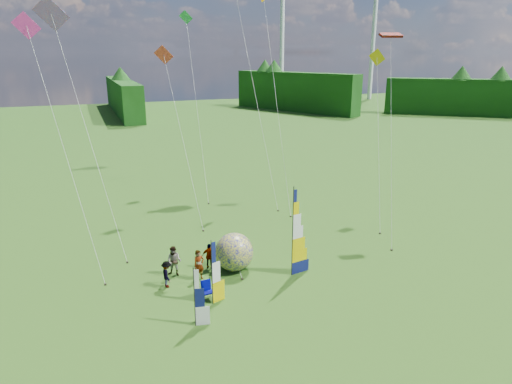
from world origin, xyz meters
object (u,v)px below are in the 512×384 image
object	(u,v)px
feather_banner_main	(293,234)
side_banner_far	(195,298)
bol_inflatable	(234,252)
kite_whale	(255,81)
spectator_a	(199,265)
spectator_c	(167,274)
spectator_d	(210,256)
side_banner_left	(212,274)
spectator_b	(174,261)
camp_chair	(207,291)

from	to	relation	value
feather_banner_main	side_banner_far	world-z (taller)	feather_banner_main
bol_inflatable	kite_whale	world-z (taller)	kite_whale
spectator_a	side_banner_far	bearing A→B (deg)	-122.41
side_banner_far	spectator_c	size ratio (longest dim) A/B	1.93
spectator_a	spectator_d	size ratio (longest dim) A/B	1.13
side_banner_left	bol_inflatable	xyz separation A→B (m)	(2.39, 3.41, -0.59)
side_banner_left	spectator_a	size ratio (longest dim) A/B	1.92
feather_banner_main	spectator_b	size ratio (longest dim) A/B	2.90
side_banner_far	spectator_d	world-z (taller)	side_banner_far
spectator_a	kite_whale	distance (m)	20.54
spectator_d	side_banner_far	bearing A→B (deg)	92.58
side_banner_left	side_banner_far	world-z (taller)	side_banner_left
spectator_d	side_banner_left	bearing A→B (deg)	101.14
kite_whale	bol_inflatable	bearing A→B (deg)	-120.40
side_banner_far	spectator_a	xyz separation A→B (m)	(1.41, 4.69, -0.60)
spectator_b	feather_banner_main	bearing A→B (deg)	11.30
side_banner_left	kite_whale	distance (m)	22.54
spectator_c	camp_chair	xyz separation A→B (m)	(1.79, -2.22, -0.26)
spectator_b	side_banner_far	bearing A→B (deg)	-58.96
spectator_b	spectator_d	world-z (taller)	spectator_b
camp_chair	spectator_b	bearing A→B (deg)	104.18
side_banner_left	camp_chair	xyz separation A→B (m)	(-0.15, 0.53, -1.26)
feather_banner_main	bol_inflatable	distance (m)	3.91
bol_inflatable	spectator_a	size ratio (longest dim) A/B	1.28
feather_banner_main	camp_chair	distance (m)	6.04
spectator_b	camp_chair	world-z (taller)	spectator_b
side_banner_left	bol_inflatable	world-z (taller)	side_banner_left
spectator_b	spectator_c	world-z (taller)	spectator_b
side_banner_left	spectator_c	world-z (taller)	side_banner_left
spectator_a	spectator_d	distance (m)	1.54
feather_banner_main	spectator_b	world-z (taller)	feather_banner_main
bol_inflatable	kite_whale	distance (m)	19.09
side_banner_far	spectator_c	bearing A→B (deg)	108.36
feather_banner_main	camp_chair	xyz separation A→B (m)	(-5.55, -0.91, -2.19)
bol_inflatable	spectator_d	size ratio (longest dim) A/B	1.45
bol_inflatable	spectator_d	distance (m)	1.61
spectator_b	camp_chair	size ratio (longest dim) A/B	1.76
spectator_b	spectator_d	xyz separation A→B (m)	(2.25, 0.14, -0.11)
side_banner_left	spectator_d	xyz separation A→B (m)	(1.01, 4.16, -0.97)
camp_chair	kite_whale	xyz separation A→B (m)	(9.72, 17.91, 9.98)
feather_banner_main	spectator_a	xyz separation A→B (m)	(-5.38, 1.54, -1.79)
feather_banner_main	kite_whale	world-z (taller)	kite_whale
side_banner_left	camp_chair	world-z (taller)	side_banner_left
bol_inflatable	spectator_c	bearing A→B (deg)	-171.26
side_banner_left	kite_whale	size ratio (longest dim) A/B	0.17
spectator_a	kite_whale	world-z (taller)	kite_whale
spectator_c	spectator_d	xyz separation A→B (m)	(2.95, 1.41, 0.03)
camp_chair	spectator_a	bearing A→B (deg)	82.69
side_banner_far	spectator_c	distance (m)	4.55
feather_banner_main	side_banner_far	bearing A→B (deg)	-165.33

